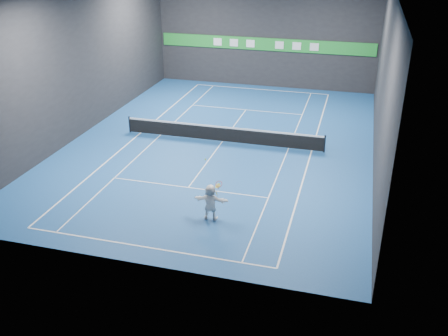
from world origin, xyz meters
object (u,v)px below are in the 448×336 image
(player, at_px, (210,202))
(tennis_net, at_px, (222,133))
(tennis_ball, at_px, (205,159))
(tennis_racket, at_px, (218,185))

(player, height_order, tennis_net, player)
(tennis_ball, bearing_deg, tennis_net, 101.12)
(player, bearing_deg, tennis_net, -80.87)
(tennis_net, xyz_separation_m, tennis_racket, (2.33, -8.97, 1.17))
(player, height_order, tennis_racket, tennis_racket)
(tennis_ball, height_order, tennis_net, tennis_ball)
(tennis_ball, xyz_separation_m, tennis_racket, (0.56, 0.03, -1.19))
(player, relative_size, tennis_net, 0.14)
(tennis_ball, distance_m, tennis_racket, 1.32)
(tennis_ball, height_order, tennis_racket, tennis_ball)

